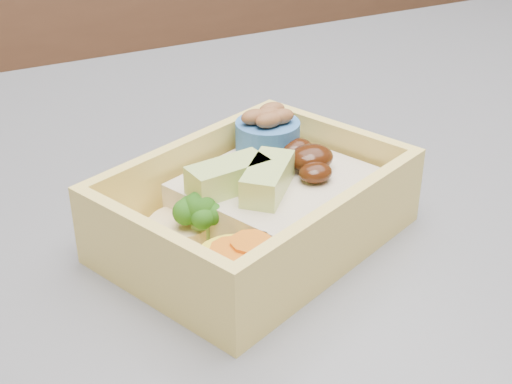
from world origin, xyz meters
name	(u,v)px	position (x,y,z in m)	size (l,w,h in m)	color
bento_box	(260,204)	(-0.21, -0.04, 0.94)	(0.19, 0.17, 0.06)	#F9D767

